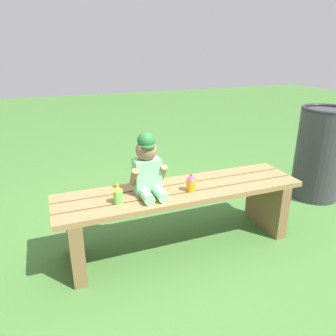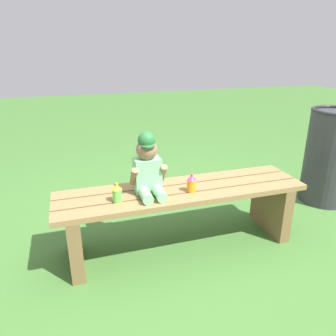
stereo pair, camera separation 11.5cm
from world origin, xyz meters
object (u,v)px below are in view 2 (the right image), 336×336
Objects in this scene: sippy_cup_left at (117,193)px; trash_bin at (330,156)px; child_figure at (148,167)px; sippy_cup_right at (191,183)px; park_bench at (182,207)px.

sippy_cup_left is 0.15× the size of trash_bin.
child_figure reaches higher than sippy_cup_left.
trash_bin reaches higher than sippy_cup_right.
child_figure is 3.26× the size of sippy_cup_left.
child_figure reaches higher than park_bench.
sippy_cup_right is 0.15× the size of trash_bin.
trash_bin is at bearing 10.82° from park_bench.
trash_bin is (1.50, 0.29, 0.12)m from park_bench.
sippy_cup_left is at bearing -172.35° from park_bench.
child_figure reaches higher than sippy_cup_right.
child_figure is 1.77m from trash_bin.
child_figure is at bearing -170.96° from trash_bin.
sippy_cup_right is 1.50m from trash_bin.
sippy_cup_right is at bearing -54.26° from park_bench.
park_bench is 1.53m from trash_bin.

